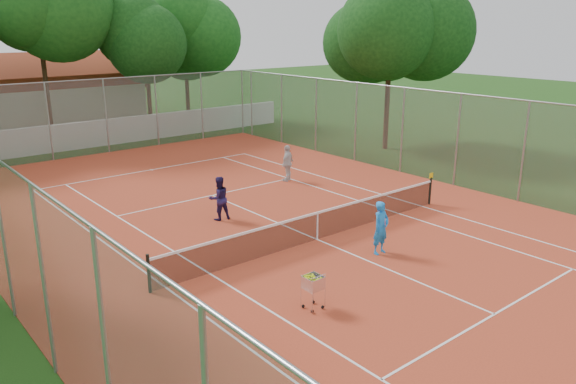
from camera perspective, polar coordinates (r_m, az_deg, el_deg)
ground at (r=18.45m, az=2.98°, el=-4.90°), size 120.00×120.00×0.00m
court_pad at (r=18.45m, az=2.98°, el=-4.88°), size 18.00×34.00×0.02m
court_lines at (r=18.44m, az=2.98°, el=-4.84°), size 10.98×23.78×0.01m
tennis_net at (r=18.27m, az=3.00°, el=-3.42°), size 11.88×0.10×0.98m
perimeter_fence at (r=17.81m, az=3.07°, el=1.09°), size 18.00×34.00×4.00m
boundary_wall at (r=34.22m, az=-19.08°, el=5.62°), size 26.00×0.30×1.50m
clubhouse at (r=42.96m, az=-26.65°, el=8.83°), size 16.40×9.00×4.40m
tropical_trees at (r=36.56m, az=-21.46°, el=12.78°), size 29.00×19.00×10.00m
player_near at (r=17.31m, az=9.42°, el=-3.61°), size 0.62×0.42×1.66m
player_far_left at (r=20.18m, az=-7.02°, el=-0.64°), size 0.85×0.71×1.59m
player_far_right at (r=25.06m, az=-0.04°, el=2.96°), size 1.04×0.77×1.63m
ball_hopper at (r=14.00m, az=2.56°, el=-10.02°), size 0.52×0.52×0.95m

